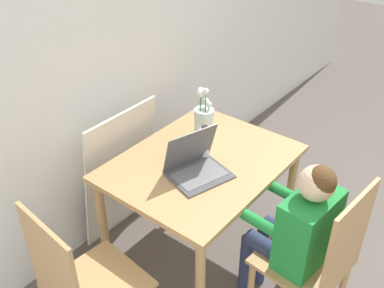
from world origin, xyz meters
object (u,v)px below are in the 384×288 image
chair_occupied (317,262)px  laptop (196,164)px  flower_vase (204,121)px  person_seated (298,227)px  chair_spare (84,288)px  water_bottle (204,142)px

chair_occupied → laptop: (-0.03, 0.71, 0.28)m
flower_vase → laptop: bearing=-149.9°
laptop → flower_vase: (0.30, 0.17, 0.06)m
chair_occupied → person_seated: (0.01, 0.13, 0.15)m
chair_spare → person_seated: bearing=-122.5°
chair_occupied → person_seated: 0.19m
laptop → flower_vase: flower_vase is taller
chair_occupied → chair_spare: same height
chair_occupied → chair_spare: (-0.80, 0.76, 0.00)m
laptop → water_bottle: (0.15, 0.06, 0.04)m
chair_spare → person_seated: 1.03m
person_seated → laptop: 0.60m
person_seated → laptop: person_seated is taller
flower_vase → person_seated: bearing=-108.6°
laptop → chair_spare: bearing=-166.7°
person_seated → water_bottle: (0.10, 0.64, 0.17)m
chair_spare → person_seated: (0.81, -0.63, 0.15)m
chair_spare → flower_vase: (1.06, 0.13, 0.34)m
chair_occupied → flower_vase: size_ratio=2.80×
laptop → flower_vase: size_ratio=1.06×
chair_spare → water_bottle: 0.96m
chair_spare → laptop: size_ratio=2.63×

